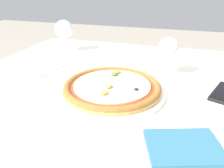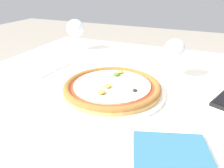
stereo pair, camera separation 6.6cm
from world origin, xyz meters
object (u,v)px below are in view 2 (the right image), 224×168
Objects in this scene: wine_glass_far_left at (174,51)px; pizza_plate at (112,88)px; wine_glass_far_right at (75,29)px; fork at (56,69)px; dining_table at (134,123)px.

pizza_plate is at bearing -126.67° from wine_glass_far_left.
wine_glass_far_right is (-0.50, 0.16, 0.01)m from wine_glass_far_left.
wine_glass_far_left is (0.42, 0.11, 0.09)m from fork.
dining_table is 9.13× the size of wine_glass_far_left.
dining_table is at bearing -9.17° from pizza_plate.
fork is 0.45m from wine_glass_far_left.
fork reaches higher than dining_table.
pizza_plate is 2.18× the size of wine_glass_far_right.
dining_table is 0.13m from pizza_plate.
wine_glass_far_right reaches higher than dining_table.
pizza_plate is 0.51m from wine_glass_far_right.
fork is 1.23× the size of wine_glass_far_left.
dining_table is 7.44× the size of fork.
pizza_plate is at bearing 170.83° from dining_table.
pizza_plate is 1.92× the size of fork.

